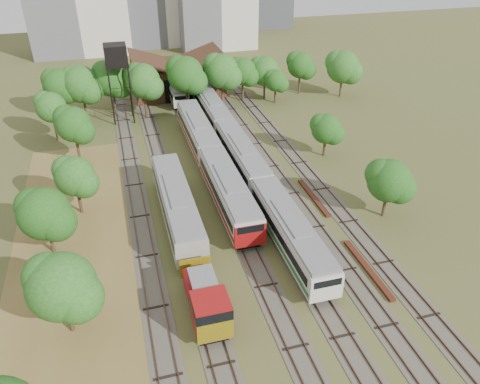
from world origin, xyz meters
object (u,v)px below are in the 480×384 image
object	(u,v)px
railcar_red_set	(211,159)
railcar_green_set	(242,156)
water_tower	(116,57)
shunter_locomotive	(207,303)

from	to	relation	value
railcar_red_set	railcar_green_set	size ratio (longest dim) A/B	0.66
railcar_red_set	water_tower	xyz separation A→B (m)	(-9.74, 21.47, 8.13)
railcar_green_set	railcar_red_set	bearing A→B (deg)	178.22
railcar_red_set	shunter_locomotive	size ratio (longest dim) A/B	4.27
railcar_green_set	water_tower	size ratio (longest dim) A/B	4.28
railcar_red_set	railcar_green_set	bearing A→B (deg)	-1.78
shunter_locomotive	water_tower	world-z (taller)	water_tower
railcar_green_set	shunter_locomotive	world-z (taller)	shunter_locomotive
railcar_red_set	railcar_green_set	distance (m)	4.00
railcar_green_set	shunter_locomotive	size ratio (longest dim) A/B	6.43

